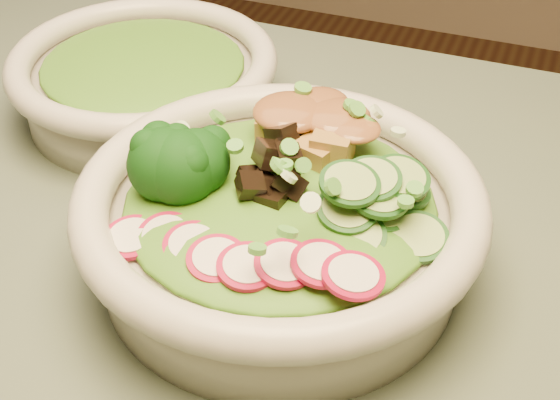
% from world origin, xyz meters
% --- Properties ---
extents(dining_table, '(1.20, 0.80, 0.75)m').
position_xyz_m(dining_table, '(0.00, 0.00, 0.64)').
color(dining_table, black).
rests_on(dining_table, ground).
extents(salad_bowl, '(0.28, 0.28, 0.08)m').
position_xyz_m(salad_bowl, '(0.10, 0.03, 0.79)').
color(salad_bowl, beige).
rests_on(salad_bowl, dining_table).
extents(side_bowl, '(0.24, 0.24, 0.07)m').
position_xyz_m(side_bowl, '(-0.09, 0.18, 0.79)').
color(side_bowl, beige).
rests_on(side_bowl, dining_table).
extents(lettuce_bed, '(0.21, 0.21, 0.03)m').
position_xyz_m(lettuce_bed, '(0.10, 0.03, 0.81)').
color(lettuce_bed, '#336B16').
rests_on(lettuce_bed, salad_bowl).
extents(side_lettuce, '(0.16, 0.16, 0.02)m').
position_xyz_m(side_lettuce, '(-0.09, 0.18, 0.80)').
color(side_lettuce, '#336B16').
rests_on(side_lettuce, side_bowl).
extents(broccoli_florets, '(0.10, 0.09, 0.05)m').
position_xyz_m(broccoli_florets, '(0.03, 0.03, 0.83)').
color(broccoli_florets, black).
rests_on(broccoli_florets, salad_bowl).
extents(radish_slices, '(0.12, 0.07, 0.02)m').
position_xyz_m(radish_slices, '(0.10, -0.04, 0.82)').
color(radish_slices, maroon).
rests_on(radish_slices, salad_bowl).
extents(cucumber_slices, '(0.09, 0.09, 0.04)m').
position_xyz_m(cucumber_slices, '(0.16, 0.04, 0.83)').
color(cucumber_slices, '#A2C56D').
rests_on(cucumber_slices, salad_bowl).
extents(mushroom_heap, '(0.09, 0.09, 0.04)m').
position_xyz_m(mushroom_heap, '(0.10, 0.05, 0.83)').
color(mushroom_heap, black).
rests_on(mushroom_heap, salad_bowl).
extents(tofu_cubes, '(0.11, 0.09, 0.04)m').
position_xyz_m(tofu_cubes, '(0.09, 0.10, 0.83)').
color(tofu_cubes, olive).
rests_on(tofu_cubes, salad_bowl).
extents(peanut_sauce, '(0.07, 0.06, 0.02)m').
position_xyz_m(peanut_sauce, '(0.09, 0.10, 0.84)').
color(peanut_sauce, brown).
rests_on(peanut_sauce, tofu_cubes).
extents(scallion_garnish, '(0.20, 0.20, 0.03)m').
position_xyz_m(scallion_garnish, '(0.10, 0.03, 0.84)').
color(scallion_garnish, '#529F38').
rests_on(scallion_garnish, salad_bowl).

